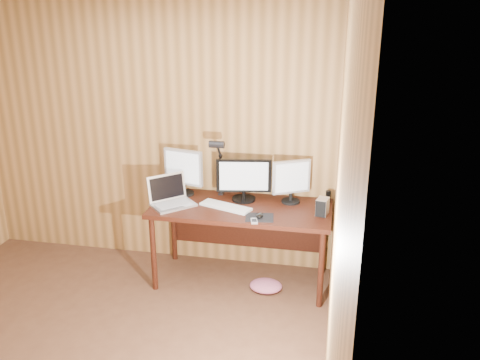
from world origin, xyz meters
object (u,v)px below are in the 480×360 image
(keyboard, at_px, (226,206))
(speaker, at_px, (328,197))
(monitor_center, at_px, (244,179))
(monitor_left, at_px, (183,171))
(hard_drive, at_px, (322,207))
(desk, at_px, (243,216))
(monitor_right, at_px, (291,180))
(phone, at_px, (254,221))
(desk_lamp, at_px, (219,160))
(laptop, at_px, (171,197))
(mouse, at_px, (260,215))

(keyboard, height_order, speaker, speaker)
(monitor_center, distance_m, monitor_left, 0.58)
(hard_drive, bearing_deg, desk, -176.77)
(monitor_right, bearing_deg, desk, 167.30)
(phone, bearing_deg, desk_lamp, 116.68)
(desk, distance_m, monitor_right, 0.55)
(monitor_left, distance_m, monitor_right, 1.01)
(laptop, relative_size, mouse, 4.34)
(monitor_right, distance_m, mouse, 0.49)
(keyboard, bearing_deg, phone, -20.34)
(monitor_left, relative_size, hard_drive, 2.94)
(monitor_right, relative_size, laptop, 0.87)
(monitor_left, bearing_deg, keyboard, -15.70)
(keyboard, bearing_deg, monitor_right, 42.63)
(monitor_left, height_order, monitor_right, monitor_left)
(speaker, bearing_deg, keyboard, -161.15)
(monitor_center, xyz_separation_m, mouse, (0.21, -0.37, -0.18))
(mouse, distance_m, hard_drive, 0.55)
(monitor_right, height_order, hard_drive, monitor_right)
(keyboard, bearing_deg, mouse, -6.17)
(monitor_left, bearing_deg, desk, 0.57)
(hard_drive, bearing_deg, monitor_center, 176.63)
(monitor_center, relative_size, desk_lamp, 0.83)
(laptop, relative_size, hard_drive, 3.05)
(speaker, bearing_deg, mouse, -140.29)
(monitor_left, xyz_separation_m, monitor_right, (1.01, -0.01, -0.02))
(keyboard, bearing_deg, desk, 62.69)
(keyboard, height_order, mouse, mouse)
(phone, bearing_deg, monitor_right, 48.45)
(monitor_right, bearing_deg, speaker, -15.92)
(desk, bearing_deg, laptop, -168.22)
(desk_lamp, bearing_deg, hard_drive, -29.95)
(monitor_center, xyz_separation_m, speaker, (0.76, 0.09, -0.15))
(monitor_right, height_order, desk_lamp, desk_lamp)
(monitor_center, xyz_separation_m, monitor_right, (0.43, 0.03, 0.01))
(phone, relative_size, desk_lamp, 0.19)
(keyboard, xyz_separation_m, hard_drive, (0.85, 0.01, 0.06))
(desk, xyz_separation_m, keyboard, (-0.13, -0.12, 0.13))
(monitor_right, relative_size, speaker, 3.62)
(phone, bearing_deg, monitor_center, 97.03)
(desk, bearing_deg, monitor_center, 93.75)
(monitor_right, relative_size, phone, 3.49)
(monitor_center, xyz_separation_m, phone, (0.17, -0.46, -0.20))
(monitor_center, bearing_deg, mouse, -70.33)
(hard_drive, bearing_deg, monitor_left, -178.25)
(monitor_right, distance_m, laptop, 1.10)
(hard_drive, height_order, phone, hard_drive)
(keyboard, height_order, hard_drive, hard_drive)
(monitor_center, relative_size, laptop, 1.09)
(laptop, bearing_deg, desk_lamp, -11.43)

